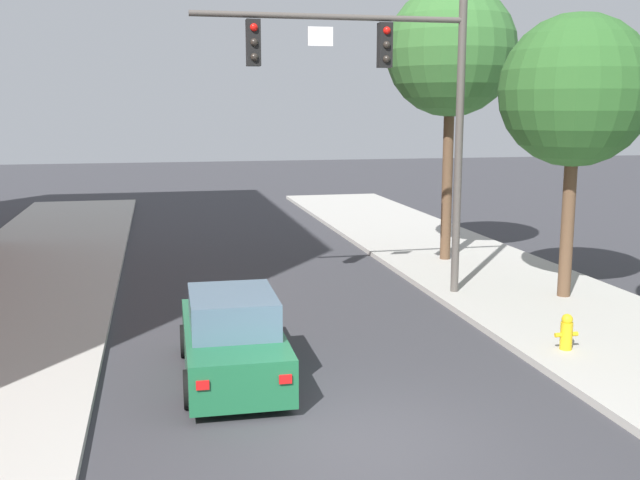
{
  "coord_description": "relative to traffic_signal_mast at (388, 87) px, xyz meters",
  "views": [
    {
      "loc": [
        -2.83,
        -9.71,
        4.82
      ],
      "look_at": [
        0.59,
        5.83,
        2.0
      ],
      "focal_mm": 41.61,
      "sensor_mm": 36.0,
      "label": 1
    }
  ],
  "objects": [
    {
      "name": "ground_plane",
      "position": [
        -2.7,
        -7.83,
        -5.35
      ],
      "size": [
        120.0,
        120.0,
        0.0
      ],
      "primitive_type": "plane",
      "color": "#38383D"
    },
    {
      "name": "traffic_signal_mast",
      "position": [
        0.0,
        0.0,
        0.0
      ],
      "size": [
        6.71,
        0.38,
        7.5
      ],
      "color": "#514C47",
      "rests_on": "sidewalk_right"
    },
    {
      "name": "car_lead_green",
      "position": [
        -4.32,
        -4.64,
        -4.63
      ],
      "size": [
        1.88,
        4.26,
        1.6
      ],
      "color": "#1E663D",
      "rests_on": "ground"
    },
    {
      "name": "fire_hydrant",
      "position": [
        2.2,
        -4.9,
        -4.84
      ],
      "size": [
        0.48,
        0.24,
        0.72
      ],
      "color": "gold",
      "rests_on": "sidewalk_right"
    },
    {
      "name": "street_tree_second",
      "position": [
        4.42,
        -1.04,
        -0.11
      ],
      "size": [
        3.69,
        3.69,
        6.95
      ],
      "color": "brown",
      "rests_on": "sidewalk_right"
    },
    {
      "name": "street_tree_third",
      "position": [
        3.26,
        4.05,
        1.17
      ],
      "size": [
        3.94,
        3.94,
        8.37
      ],
      "color": "brown",
      "rests_on": "sidewalk_right"
    }
  ]
}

